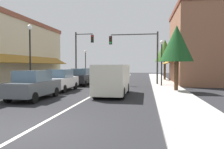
# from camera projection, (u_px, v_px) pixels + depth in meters

# --- Properties ---
(ground_plane) EXTENTS (80.00, 80.00, 0.00)m
(ground_plane) POSITION_uv_depth(u_px,v_px,m) (114.00, 84.00, 24.71)
(ground_plane) COLOR black
(sidewalk_left) EXTENTS (2.60, 56.00, 0.12)m
(sidewalk_left) POSITION_uv_depth(u_px,v_px,m) (68.00, 83.00, 25.58)
(sidewalk_left) COLOR gray
(sidewalk_left) RESTS_ON ground
(sidewalk_right) EXTENTS (2.60, 56.00, 0.12)m
(sidewalk_right) POSITION_uv_depth(u_px,v_px,m) (163.00, 84.00, 23.84)
(sidewalk_right) COLOR #A39E99
(sidewalk_right) RESTS_ON ground
(lane_center_stripe) EXTENTS (0.14, 52.00, 0.01)m
(lane_center_stripe) POSITION_uv_depth(u_px,v_px,m) (114.00, 84.00, 24.71)
(lane_center_stripe) COLOR silver
(lane_center_stripe) RESTS_ON ground
(storefront_left_block) EXTENTS (5.90, 14.20, 6.32)m
(storefront_left_block) POSITION_uv_depth(u_px,v_px,m) (7.00, 54.00, 20.10)
(storefront_left_block) COLOR beige
(storefront_left_block) RESTS_ON ground
(storefront_right_block) EXTENTS (6.49, 10.20, 8.54)m
(storefront_right_block) POSITION_uv_depth(u_px,v_px,m) (197.00, 47.00, 25.03)
(storefront_right_block) COLOR #8E5B42
(storefront_right_block) RESTS_ON ground
(parked_car_nearest_left) EXTENTS (1.85, 4.14, 1.77)m
(parked_car_nearest_left) POSITION_uv_depth(u_px,v_px,m) (34.00, 85.00, 13.23)
(parked_car_nearest_left) COLOR #4C5156
(parked_car_nearest_left) RESTS_ON ground
(parked_car_second_left) EXTENTS (1.82, 4.12, 1.77)m
(parked_car_second_left) POSITION_uv_depth(u_px,v_px,m) (61.00, 80.00, 17.73)
(parked_car_second_left) COLOR silver
(parked_car_second_left) RESTS_ON ground
(parked_car_third_left) EXTENTS (1.84, 4.13, 1.77)m
(parked_car_third_left) POSITION_uv_depth(u_px,v_px,m) (82.00, 77.00, 22.76)
(parked_car_third_left) COLOR black
(parked_car_third_left) RESTS_ON ground
(parked_car_far_left) EXTENTS (1.78, 4.10, 1.77)m
(parked_car_far_left) POSITION_uv_depth(u_px,v_px,m) (91.00, 75.00, 27.20)
(parked_car_far_left) COLOR #0F4C33
(parked_car_far_left) RESTS_ON ground
(van_in_lane) EXTENTS (2.01, 5.18, 2.12)m
(van_in_lane) POSITION_uv_depth(u_px,v_px,m) (113.00, 79.00, 15.12)
(van_in_lane) COLOR beige
(van_in_lane) RESTS_ON ground
(traffic_signal_mast_arm) EXTENTS (5.26, 0.50, 5.68)m
(traffic_signal_mast_arm) POSITION_uv_depth(u_px,v_px,m) (140.00, 49.00, 23.29)
(traffic_signal_mast_arm) COLOR #333333
(traffic_signal_mast_arm) RESTS_ON ground
(traffic_signal_left_corner) EXTENTS (2.33, 0.50, 6.11)m
(traffic_signal_left_corner) POSITION_uv_depth(u_px,v_px,m) (81.00, 50.00, 26.12)
(traffic_signal_left_corner) COLOR #333333
(traffic_signal_left_corner) RESTS_ON ground
(street_lamp_left_near) EXTENTS (0.36, 0.36, 5.08)m
(street_lamp_left_near) POSITION_uv_depth(u_px,v_px,m) (30.00, 48.00, 16.09)
(street_lamp_left_near) COLOR black
(street_lamp_left_near) RESTS_ON ground
(street_lamp_right_mid) EXTENTS (0.36, 0.36, 4.52)m
(street_lamp_right_mid) POSITION_uv_depth(u_px,v_px,m) (162.00, 55.00, 21.19)
(street_lamp_right_mid) COLOR black
(street_lamp_right_mid) RESTS_ON ground
(street_lamp_left_far) EXTENTS (0.36, 0.36, 4.34)m
(street_lamp_left_far) POSITION_uv_depth(u_px,v_px,m) (86.00, 60.00, 31.83)
(street_lamp_left_far) COLOR black
(street_lamp_left_far) RESTS_ON ground
(tree_right_near) EXTENTS (2.58, 2.58, 5.24)m
(tree_right_near) POSITION_uv_depth(u_px,v_px,m) (177.00, 44.00, 17.05)
(tree_right_near) COLOR #4C331E
(tree_right_near) RESTS_ON ground
(tree_right_far) EXTENTS (2.81, 2.81, 5.72)m
(tree_right_far) POSITION_uv_depth(u_px,v_px,m) (165.00, 51.00, 30.37)
(tree_right_far) COLOR #4C331E
(tree_right_far) RESTS_ON ground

